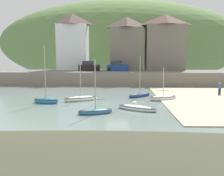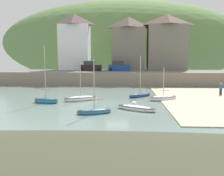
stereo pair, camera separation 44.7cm
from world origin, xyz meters
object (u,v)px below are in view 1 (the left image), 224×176
(dinghy_open_wooden, at_px, (95,111))
(waterfront_building_right, at_px, (165,42))
(waterfront_building_centre, at_px, (126,43))
(motorboat_with_cabin, at_px, (81,99))
(waterfront_building_left, at_px, (73,41))
(mooring_buoy, at_px, (134,104))
(sailboat_far_left, at_px, (137,108))
(rowboat_small_beached, at_px, (163,98))
(parked_car_near_slipway, at_px, (89,67))
(sailboat_tall_mast, at_px, (140,95))
(parked_car_by_wall, at_px, (118,67))
(sailboat_nearest_shore, at_px, (46,100))
(person_near_water, at_px, (220,88))

(dinghy_open_wooden, bearing_deg, waterfront_building_right, 50.08)
(waterfront_building_centre, height_order, motorboat_with_cabin, waterfront_building_centre)
(waterfront_building_left, height_order, mooring_buoy, waterfront_building_left)
(sailboat_far_left, relative_size, rowboat_small_beached, 1.03)
(parked_car_near_slipway, bearing_deg, waterfront_building_left, 131.19)
(waterfront_building_centre, xyz_separation_m, waterfront_building_right, (7.96, 0.00, 0.19))
(sailboat_tall_mast, distance_m, dinghy_open_wooden, 10.71)
(sailboat_far_left, xyz_separation_m, parked_car_by_wall, (-2.27, 24.00, 3.01))
(waterfront_building_right, bearing_deg, motorboat_with_cabin, -120.31)
(rowboat_small_beached, relative_size, parked_car_near_slipway, 0.99)
(waterfront_building_right, distance_m, parked_car_by_wall, 11.85)
(sailboat_far_left, bearing_deg, rowboat_small_beached, 87.43)
(dinghy_open_wooden, xyz_separation_m, parked_car_near_slipway, (-3.88, 25.61, 2.97))
(parked_car_by_wall, bearing_deg, sailboat_far_left, -81.71)
(sailboat_nearest_shore, relative_size, parked_car_by_wall, 1.60)
(sailboat_tall_mast, height_order, parked_car_near_slipway, sailboat_tall_mast)
(motorboat_with_cabin, height_order, person_near_water, motorboat_with_cabin)
(sailboat_nearest_shore, xyz_separation_m, parked_car_near_slipway, (2.19, 20.82, 2.89))
(sailboat_tall_mast, bearing_deg, person_near_water, -32.06)
(sailboat_far_left, relative_size, sailboat_tall_mast, 0.77)
(waterfront_building_right, xyz_separation_m, person_near_water, (4.27, -18.83, -7.20))
(dinghy_open_wooden, xyz_separation_m, parked_car_by_wall, (1.66, 25.61, 2.97))
(mooring_buoy, bearing_deg, sailboat_far_left, -85.58)
(sailboat_nearest_shore, distance_m, dinghy_open_wooden, 7.74)
(waterfront_building_left, distance_m, parked_car_near_slipway, 7.92)
(waterfront_building_left, bearing_deg, waterfront_building_centre, 0.00)
(waterfront_building_centre, height_order, rowboat_small_beached, waterfront_building_centre)
(parked_car_near_slipway, bearing_deg, sailboat_nearest_shore, -96.35)
(person_near_water, bearing_deg, sailboat_nearest_shore, -163.41)
(sailboat_nearest_shore, xyz_separation_m, motorboat_with_cabin, (3.66, 1.63, -0.06))
(sailboat_nearest_shore, distance_m, sailboat_tall_mast, 11.87)
(motorboat_with_cabin, bearing_deg, sailboat_tall_mast, -4.00)
(waterfront_building_right, relative_size, parked_car_by_wall, 2.73)
(parked_car_near_slipway, bearing_deg, mooring_buoy, -71.14)
(sailboat_tall_mast, bearing_deg, rowboat_small_beached, -81.61)
(waterfront_building_centre, xyz_separation_m, sailboat_tall_mast, (1.32, -20.53, -7.75))
(dinghy_open_wooden, relative_size, rowboat_small_beached, 1.26)
(waterfront_building_centre, distance_m, person_near_water, 23.52)
(waterfront_building_right, relative_size, sailboat_tall_mast, 2.08)
(waterfront_building_centre, relative_size, sailboat_nearest_shore, 1.65)
(sailboat_nearest_shore, distance_m, rowboat_small_beached, 13.73)
(motorboat_with_cabin, height_order, parked_car_by_wall, motorboat_with_cabin)
(waterfront_building_centre, bearing_deg, mooring_buoy, -89.33)
(waterfront_building_right, bearing_deg, waterfront_building_centre, -180.00)
(sailboat_nearest_shore, relative_size, rowboat_small_beached, 1.64)
(sailboat_far_left, height_order, mooring_buoy, mooring_buoy)
(rowboat_small_beached, bearing_deg, waterfront_building_centre, 76.85)
(sailboat_far_left, relative_size, motorboat_with_cabin, 0.86)
(person_near_water, bearing_deg, parked_car_near_slipway, 143.81)
(waterfront_building_left, distance_m, mooring_buoy, 30.08)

